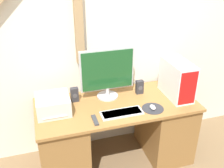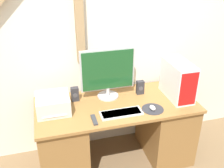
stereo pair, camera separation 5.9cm
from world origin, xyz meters
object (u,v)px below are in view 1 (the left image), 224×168
object	(u,v)px
printer	(53,105)
remote_control	(95,120)
mouse	(153,107)
computer_tower	(177,79)
monitor	(107,72)
speaker_right	(140,87)
keyboard	(122,113)
speaker_left	(75,95)

from	to	relation	value
printer	remote_control	world-z (taller)	printer
mouse	remote_control	distance (m)	0.59
computer_tower	remote_control	world-z (taller)	computer_tower
mouse	computer_tower	distance (m)	0.42
monitor	speaker_right	bearing A→B (deg)	-5.18
monitor	keyboard	size ratio (longest dim) A/B	1.39
remote_control	keyboard	bearing A→B (deg)	7.94
computer_tower	speaker_right	xyz separation A→B (m)	(-0.35, 0.16, -0.12)
printer	speaker_right	size ratio (longest dim) A/B	2.08
monitor	remote_control	world-z (taller)	monitor
monitor	printer	world-z (taller)	monitor
monitor	keyboard	world-z (taller)	monitor
computer_tower	speaker_right	distance (m)	0.40
keyboard	speaker_left	xyz separation A→B (m)	(-0.38, 0.36, 0.06)
computer_tower	speaker_right	bearing A→B (deg)	155.06
speaker_left	monitor	bearing A→B (deg)	-0.79
speaker_right	monitor	bearing A→B (deg)	174.82
computer_tower	speaker_left	bearing A→B (deg)	169.26
computer_tower	remote_control	size ratio (longest dim) A/B	2.70
mouse	printer	xyz separation A→B (m)	(-0.93, 0.23, 0.06)
remote_control	speaker_left	bearing A→B (deg)	106.11
keyboard	speaker_left	world-z (taller)	speaker_left
printer	monitor	bearing A→B (deg)	13.66
computer_tower	speaker_left	distance (m)	1.07
printer	speaker_left	size ratio (longest dim) A/B	2.08
monitor	speaker_right	xyz separation A→B (m)	(0.35, -0.03, -0.21)
mouse	speaker_left	world-z (taller)	speaker_left
keyboard	mouse	distance (m)	0.32
monitor	speaker_left	world-z (taller)	monitor
mouse	speaker_left	size ratio (longest dim) A/B	0.57
computer_tower	printer	xyz separation A→B (m)	(-1.27, 0.05, -0.11)
keyboard	printer	size ratio (longest dim) A/B	1.30
speaker_left	remote_control	xyz separation A→B (m)	(0.12, -0.40, -0.07)
speaker_right	remote_control	xyz separation A→B (m)	(-0.58, -0.36, -0.07)
mouse	computer_tower	xyz separation A→B (m)	(0.34, 0.18, 0.17)
keyboard	remote_control	world-z (taller)	keyboard
monitor	speaker_left	size ratio (longest dim) A/B	3.74
keyboard	computer_tower	world-z (taller)	computer_tower
printer	remote_control	size ratio (longest dim) A/B	1.96
computer_tower	speaker_right	size ratio (longest dim) A/B	2.88
remote_control	speaker_right	bearing A→B (deg)	32.17
monitor	mouse	distance (m)	0.57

